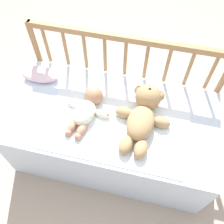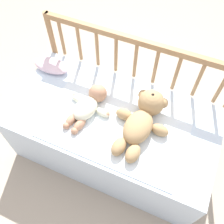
# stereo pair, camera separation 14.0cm
# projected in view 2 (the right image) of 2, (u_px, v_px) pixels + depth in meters

# --- Properties ---
(ground_plane) EXTENTS (12.00, 12.00, 0.00)m
(ground_plane) POSITION_uv_depth(u_px,v_px,m) (113.00, 148.00, 1.83)
(ground_plane) COLOR tan
(crib_mattress) EXTENTS (1.23, 0.64, 0.44)m
(crib_mattress) POSITION_uv_depth(u_px,v_px,m) (113.00, 134.00, 1.64)
(crib_mattress) COLOR silver
(crib_mattress) RESTS_ON ground_plane
(crib_rail) EXTENTS (1.23, 0.04, 0.75)m
(crib_rail) POSITION_uv_depth(u_px,v_px,m) (135.00, 65.00, 1.56)
(crib_rail) COLOR #997047
(crib_rail) RESTS_ON ground_plane
(blanket) EXTENTS (0.81, 0.53, 0.01)m
(blanket) POSITION_uv_depth(u_px,v_px,m) (117.00, 122.00, 1.43)
(blanket) COLOR white
(blanket) RESTS_ON crib_mattress
(teddy_bear) EXTENTS (0.32, 0.45, 0.16)m
(teddy_bear) POSITION_uv_depth(u_px,v_px,m) (143.00, 118.00, 1.38)
(teddy_bear) COLOR tan
(teddy_bear) RESTS_ON crib_mattress
(baby) EXTENTS (0.28, 0.34, 0.11)m
(baby) POSITION_uv_depth(u_px,v_px,m) (89.00, 105.00, 1.45)
(baby) COLOR #EAEACC
(baby) RESTS_ON crib_mattress
(small_pillow) EXTENTS (0.25, 0.13, 0.06)m
(small_pillow) POSITION_uv_depth(u_px,v_px,m) (51.00, 65.00, 1.64)
(small_pillow) COLOR silver
(small_pillow) RESTS_ON crib_mattress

